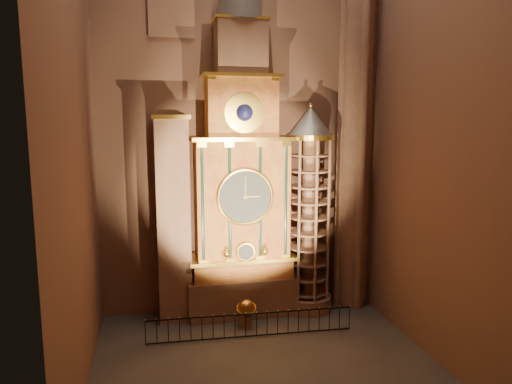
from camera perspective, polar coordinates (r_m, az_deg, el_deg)
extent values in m
plane|color=#383330|center=(20.33, 1.02, -20.27)|extent=(14.00, 14.00, 0.00)
plane|color=brown|center=(23.70, -2.37, 11.47)|extent=(22.00, 0.00, 22.00)
plane|color=brown|center=(17.56, -22.20, 11.85)|extent=(0.00, 22.00, 22.00)
plane|color=brown|center=(20.63, 20.77, 11.35)|extent=(0.00, 22.00, 22.00)
cube|color=#8C634C|center=(24.34, -1.80, -12.63)|extent=(5.60, 2.20, 2.00)
cube|color=#993421|center=(23.84, -1.81, -9.27)|extent=(5.00, 2.00, 1.00)
cube|color=gold|center=(23.63, -1.80, -8.04)|extent=(5.40, 2.30, 0.18)
cube|color=#993421|center=(23.00, -1.85, -0.94)|extent=(4.60, 2.00, 6.00)
cylinder|color=black|center=(21.88, -6.72, -1.50)|extent=(0.32, 0.32, 5.60)
cylinder|color=black|center=(22.04, -3.36, -1.38)|extent=(0.32, 0.32, 5.60)
cylinder|color=black|center=(22.33, 0.45, -1.23)|extent=(0.32, 0.32, 5.60)
cylinder|color=black|center=(22.65, 3.65, -1.11)|extent=(0.32, 0.32, 5.60)
cube|color=gold|center=(22.65, -1.87, 6.67)|extent=(5.00, 2.25, 0.18)
cylinder|color=#2D3033|center=(21.98, -1.37, -0.60)|extent=(2.60, 0.12, 2.60)
torus|color=gold|center=(21.93, -1.34, -0.62)|extent=(2.80, 0.16, 2.80)
cylinder|color=gold|center=(22.43, -1.27, -7.49)|extent=(0.90, 0.10, 0.90)
sphere|color=gold|center=(22.33, -3.71, -7.71)|extent=(0.36, 0.36, 0.36)
sphere|color=gold|center=(22.68, 1.08, -7.43)|extent=(0.36, 0.36, 0.36)
cube|color=#993421|center=(22.70, -1.91, 10.33)|extent=(3.40, 1.80, 3.00)
sphere|color=#0D0C3E|center=(21.80, -1.46, 9.88)|extent=(0.80, 0.80, 0.80)
cube|color=gold|center=(22.75, -1.91, 14.24)|extent=(3.80, 2.00, 0.15)
cube|color=#8C634C|center=(22.95, -1.95, 17.34)|extent=(2.40, 1.60, 2.60)
sphere|color=slate|center=(23.36, -1.98, 22.43)|extent=(2.10, 2.10, 2.10)
cube|color=#8C634C|center=(22.82, -10.28, -3.71)|extent=(1.60, 1.40, 10.00)
cube|color=gold|center=(22.93, -10.10, -8.82)|extent=(1.35, 0.10, 2.10)
cube|color=#481B13|center=(22.87, -10.09, -8.87)|extent=(1.05, 0.04, 1.75)
cube|color=gold|center=(22.29, -10.27, -2.43)|extent=(1.35, 0.10, 2.10)
cube|color=#481B13|center=(22.23, -10.27, -2.46)|extent=(1.05, 0.04, 1.75)
cube|color=gold|center=(21.95, -10.46, 4.24)|extent=(1.35, 0.10, 2.10)
cube|color=#481B13|center=(21.89, -10.45, 4.23)|extent=(1.05, 0.04, 1.75)
cube|color=gold|center=(22.31, -10.63, 9.19)|extent=(1.80, 1.60, 0.20)
cylinder|color=#8C634C|center=(25.13, 6.43, -13.45)|extent=(2.50, 2.50, 0.80)
cylinder|color=#8C634C|center=(23.81, 6.61, -3.36)|extent=(0.70, 0.70, 8.20)
cylinder|color=gold|center=(23.31, 6.79, 6.79)|extent=(2.40, 2.40, 0.25)
cone|color=slate|center=(23.30, 6.83, 8.76)|extent=(2.30, 2.30, 1.50)
sphere|color=gold|center=(23.32, 6.86, 10.72)|extent=(0.20, 0.20, 0.20)
cylinder|color=#8C634C|center=(24.58, 12.48, 11.17)|extent=(1.60, 1.60, 22.00)
cylinder|color=#8C634C|center=(24.93, 14.18, 11.08)|extent=(0.44, 0.44, 22.00)
cylinder|color=#8C634C|center=(24.26, 10.73, 11.26)|extent=(0.44, 0.44, 22.00)
cylinder|color=#8C634C|center=(25.31, 11.70, 11.12)|extent=(0.44, 0.44, 22.00)
cylinder|color=#8C634C|center=(23.86, 13.30, 11.23)|extent=(0.44, 0.44, 22.00)
cylinder|color=#8C634C|center=(22.97, -1.22, -15.86)|extent=(0.52, 0.52, 0.61)
sphere|color=#BC7E35|center=(22.69, -1.22, -14.25)|extent=(0.79, 0.79, 0.79)
torus|color=#BC7E35|center=(22.69, -1.22, -14.25)|extent=(1.15, 1.11, 0.42)
cube|color=black|center=(21.59, -0.61, -14.98)|extent=(9.48, 0.54, 0.05)
cube|color=black|center=(22.05, -0.61, -17.54)|extent=(9.48, 0.54, 0.05)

